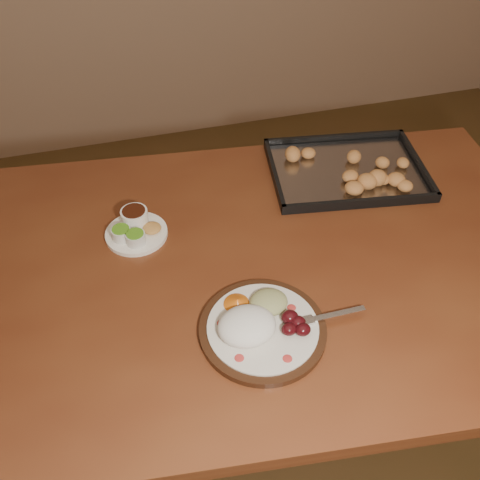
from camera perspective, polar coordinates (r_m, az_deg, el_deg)
name	(u,v)px	position (r m, az deg, el deg)	size (l,w,h in m)	color
dining_table	(239,291)	(1.28, -0.07, -5.46)	(1.59, 1.06, 0.75)	brown
dinner_plate	(260,325)	(1.07, 2.11, -9.05)	(0.34, 0.25, 0.06)	black
condiment_saucer	(135,229)	(1.28, -11.14, 1.20)	(0.15, 0.15, 0.05)	white
baking_tray	(346,169)	(1.47, 11.29, 7.46)	(0.44, 0.35, 0.04)	black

